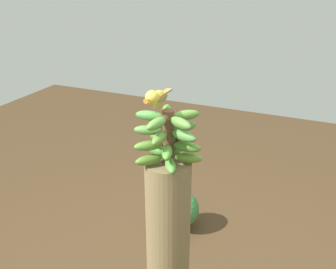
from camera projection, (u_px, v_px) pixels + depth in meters
banana_tree at (168, 266)px, 1.93m from camera, size 0.21×0.21×1.18m
banana_bunch at (168, 137)px, 1.64m from camera, size 0.30×0.30×0.24m
perched_bird at (156, 97)px, 1.58m from camera, size 0.22×0.06×0.09m
tropical_shrub at (181, 209)px, 3.07m from camera, size 0.28×0.28×0.33m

